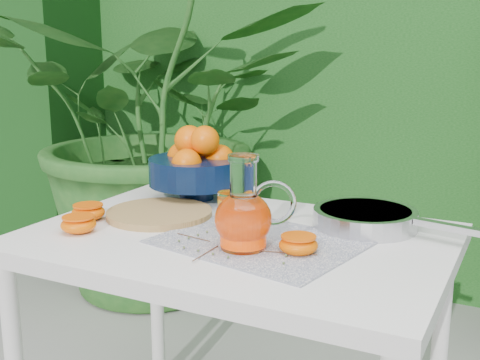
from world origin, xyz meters
The scene contains 11 objects.
hedge_backdrop centered at (0.06, 2.06, 1.19)m, with size 8.00×1.65×2.50m.
potted_plant_left centered at (-0.91, 1.17, 0.85)m, with size 1.70×1.70×1.70m, color #1E581E.
white_table centered at (0.09, 0.00, 0.67)m, with size 1.00×0.70×0.75m.
placemat centered at (0.17, -0.03, 0.75)m, with size 0.44×0.34×0.00m, color #0C1845.
cutting_board centered at (-0.16, 0.05, 0.76)m, with size 0.28×0.28×0.02m, color #AC864D.
fruit_bowl centered at (-0.17, 0.26, 0.85)m, with size 0.31×0.31×0.22m.
juice_pitcher centered at (0.16, -0.09, 0.83)m, with size 0.19×0.17×0.21m.
juice_tumbler centered at (0.07, 0.03, 0.80)m, with size 0.08×0.08×0.09m.
saute_pan centered at (0.36, 0.20, 0.78)m, with size 0.47×0.30×0.05m.
orange_halves centered at (-0.10, -0.09, 0.77)m, with size 0.69×0.20×0.04m.
thyme_sprigs centered at (0.13, -0.11, 0.76)m, with size 0.35×0.21×0.01m.
Camera 1 is at (0.73, -1.23, 1.19)m, focal length 45.00 mm.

